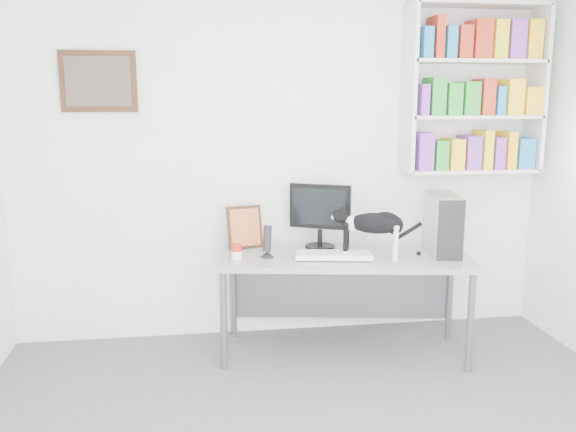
{
  "coord_description": "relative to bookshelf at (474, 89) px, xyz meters",
  "views": [
    {
      "loc": [
        -0.62,
        -2.49,
        1.8
      ],
      "look_at": [
        -0.04,
        1.53,
        1.0
      ],
      "focal_mm": 38.0,
      "sensor_mm": 36.0,
      "label": 1
    }
  ],
  "objects": [
    {
      "name": "monitor",
      "position": [
        -1.17,
        -0.12,
        -0.89
      ],
      "size": [
        0.5,
        0.39,
        0.48
      ],
      "primitive_type": "cube",
      "rotation": [
        0.0,
        0.0,
        -0.46
      ],
      "color": "black",
      "rests_on": "desk"
    },
    {
      "name": "bookshelf",
      "position": [
        0.0,
        0.0,
        0.0
      ],
      "size": [
        1.03,
        0.28,
        1.24
      ],
      "primitive_type": "cube",
      "color": "silver",
      "rests_on": "room"
    },
    {
      "name": "leaning_print",
      "position": [
        -1.71,
        -0.04,
        -0.97
      ],
      "size": [
        0.27,
        0.16,
        0.32
      ],
      "primitive_type": "cube",
      "rotation": [
        0.0,
        0.0,
        0.24
      ],
      "color": "#3F2514",
      "rests_on": "desk"
    },
    {
      "name": "pc_tower",
      "position": [
        -0.36,
        -0.41,
        -0.92
      ],
      "size": [
        0.24,
        0.44,
        0.42
      ],
      "primitive_type": "cube",
      "rotation": [
        0.0,
        0.0,
        -0.14
      ],
      "color": "#B7B7BC",
      "rests_on": "desk"
    },
    {
      "name": "soup_can",
      "position": [
        -1.79,
        -0.34,
        -1.08
      ],
      "size": [
        0.08,
        0.08,
        0.1
      ],
      "primitive_type": "cylinder",
      "rotation": [
        0.0,
        0.0,
        0.12
      ],
      "color": "red",
      "rests_on": "desk"
    },
    {
      "name": "cat",
      "position": [
        -0.88,
        -0.47,
        -0.97
      ],
      "size": [
        0.56,
        0.32,
        0.33
      ],
      "primitive_type": null,
      "rotation": [
        0.0,
        0.0,
        -0.34
      ],
      "color": "black",
      "rests_on": "desk"
    },
    {
      "name": "wall_art",
      "position": [
        -2.7,
        0.12,
        0.05
      ],
      "size": [
        0.52,
        0.04,
        0.42
      ],
      "primitive_type": "cube",
      "color": "#3F2514",
      "rests_on": "room"
    },
    {
      "name": "room",
      "position": [
        -1.4,
        -1.85,
        -0.5
      ],
      "size": [
        4.01,
        4.01,
        2.7
      ],
      "color": "#58585E",
      "rests_on": "ground"
    },
    {
      "name": "keyboard",
      "position": [
        -1.13,
        -0.42,
        -1.11
      ],
      "size": [
        0.54,
        0.28,
        0.04
      ],
      "primitive_type": "cube",
      "rotation": [
        0.0,
        0.0,
        -0.17
      ],
      "color": "silver",
      "rests_on": "desk"
    },
    {
      "name": "speaker",
      "position": [
        -1.58,
        -0.33,
        -1.02
      ],
      "size": [
        0.13,
        0.13,
        0.23
      ],
      "primitive_type": "cylinder",
      "rotation": [
        0.0,
        0.0,
        -0.46
      ],
      "color": "black",
      "rests_on": "desk"
    },
    {
      "name": "desk",
      "position": [
        -1.04,
        -0.35,
        -1.49
      ],
      "size": [
        1.81,
        0.95,
        0.72
      ],
      "primitive_type": "cube",
      "rotation": [
        0.0,
        0.0,
        -0.17
      ],
      "color": "gray",
      "rests_on": "room"
    }
  ]
}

